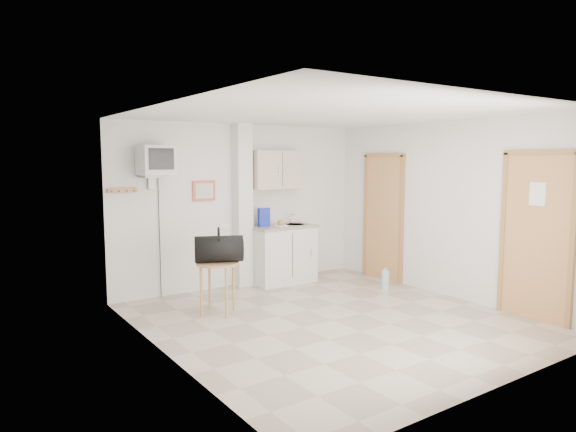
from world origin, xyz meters
TOP-DOWN VIEW (x-y plane):
  - ground at (0.00, 0.00)m, footprint 4.50×4.50m
  - room_envelope at (0.24, 0.09)m, footprint 4.24×4.54m
  - kitchenette at (0.57, 2.00)m, footprint 1.03×0.58m
  - crt_television at (-1.45, 2.02)m, footprint 0.44×0.45m
  - round_table at (-1.04, 1.05)m, footprint 0.54×0.54m
  - duffel_bag at (-1.02, 1.04)m, footprint 0.69×0.55m
  - water_bottle at (1.59, 0.70)m, footprint 0.11×0.11m

SIDE VIEW (x-z plane):
  - ground at x=0.00m, z-range 0.00..0.00m
  - water_bottle at x=1.59m, z-range -0.02..0.31m
  - round_table at x=-1.04m, z-range 0.23..0.90m
  - kitchenette at x=0.57m, z-range -0.25..1.85m
  - duffel_bag at x=-1.02m, z-range 0.62..1.07m
  - room_envelope at x=0.24m, z-range 0.26..2.81m
  - crt_television at x=-1.45m, z-range 0.86..3.01m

